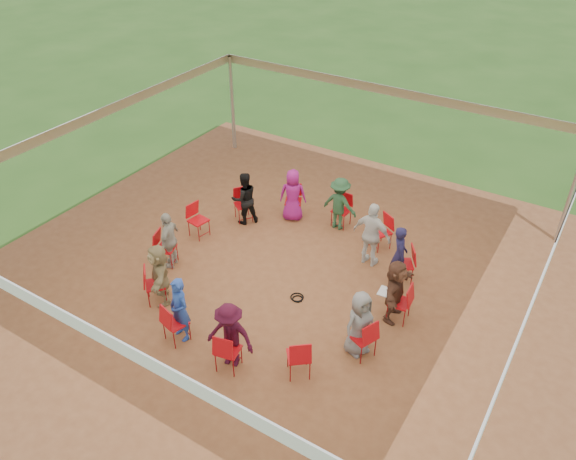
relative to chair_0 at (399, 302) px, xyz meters
The scene contains 29 objects.
ground 2.78m from the chair_0, behind, with size 80.00×80.00×0.00m, color #295119.
dirt_patch 2.78m from the chair_0, behind, with size 13.00×13.00×0.00m, color brown.
tent 3.35m from the chair_0, behind, with size 10.33×10.33×3.00m.
chair_0 is the anchor object (origin of this frame).
chair_1 1.31m from the chair_0, 108.81° to the left, with size 0.42×0.44×0.90m, color red, non-canonical shape.
chair_2 2.55m from the chair_0, 122.66° to the left, with size 0.42×0.44×0.90m, color red, non-canonical shape.
chair_3 3.64m from the chair_0, 136.50° to the left, with size 0.42×0.44×0.90m, color red, non-canonical shape.
chair_4 4.51m from the chair_0, 150.35° to the left, with size 0.42×0.44×0.90m, color red, non-canonical shape.
chair_5 5.13m from the chair_0, 164.20° to the left, with size 0.42×0.44×0.90m, color red, non-canonical shape.
chair_6 5.44m from the chair_0, behind, with size 0.42×0.44×0.90m, color red, non-canonical shape.
chair_7 5.44m from the chair_0, 168.11° to the right, with size 0.42×0.44×0.90m, color red, non-canonical shape.
chair_8 5.13m from the chair_0, 154.27° to the right, with size 0.42×0.44×0.90m, color red, non-canonical shape.
chair_9 4.51m from the chair_0, 140.42° to the right, with size 0.42×0.44×0.90m, color red, non-canonical shape.
chair_10 3.64m from the chair_0, 126.57° to the right, with size 0.42×0.44×0.90m, color red, non-canonical shape.
chair_11 2.55m from the chair_0, 112.73° to the right, with size 0.42×0.44×0.90m, color red, non-canonical shape.
chair_12 1.31m from the chair_0, 98.88° to the right, with size 0.42×0.44×0.90m, color red, non-canonical shape.
person_seated_0 0.29m from the chair_0, behind, with size 1.32×0.49×1.42m, color brown.
person_seated_1 1.32m from the chair_0, 114.00° to the left, with size 0.52×0.34×1.42m, color #1A173D.
person_seated_2 3.57m from the chair_0, 137.95° to the left, with size 0.92×0.46×1.42m, color #244C2D.
person_seated_3 4.42m from the chair_0, 151.23° to the left, with size 0.70×0.39×1.42m, color #941673.
person_seated_4 5.02m from the chair_0, 164.68° to the left, with size 0.69×0.40×1.42m, color black.
person_seated_5 5.33m from the chair_0, 168.27° to the right, with size 0.83×0.43×1.42m, color #ADAA9B.
person_seated_6 5.02m from the chair_0, 154.75° to the right, with size 1.32×0.49×1.42m, color #9C8B5E.
person_seated_7 4.42m from the chair_0, 141.30° to the right, with size 0.52×0.34×1.42m, color #2444A0.
person_seated_8 3.57m from the chair_0, 128.02° to the right, with size 0.92×0.46×1.42m, color #3A0A1E.
person_seated_9 1.32m from the chair_0, 104.07° to the right, with size 0.70×0.39×1.42m, color slate.
standing_person 1.97m from the chair_0, 132.68° to the left, with size 0.95×0.49×1.62m, color silver.
cable_coil 2.21m from the chair_0, 164.98° to the right, with size 0.37×0.37×0.03m.
laptop 0.36m from the chair_0, behind, with size 0.29×0.35×0.23m.
Camera 1 is at (5.39, -8.30, 8.11)m, focal length 35.00 mm.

